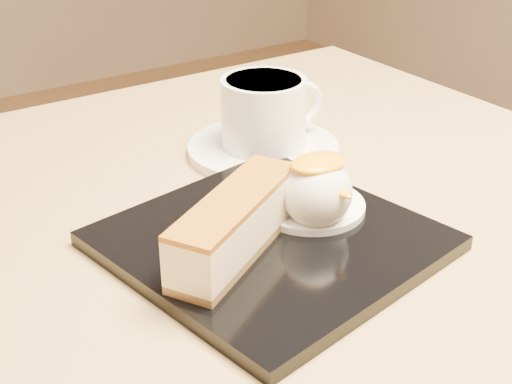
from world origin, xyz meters
TOP-DOWN VIEW (x-y plane):
  - dessert_plate at (0.00, -0.00)m, footprint 0.25×0.25m
  - cheesecake at (-0.03, -0.01)m, footprint 0.14×0.10m
  - cream_smear at (0.05, 0.01)m, footprint 0.09×0.09m
  - ice_cream_scoop at (0.04, -0.01)m, footprint 0.06×0.06m
  - mango_sauce at (0.05, -0.01)m, footprint 0.05×0.04m
  - mint_sprig at (0.02, 0.03)m, footprint 0.03×0.02m
  - saucer at (0.10, 0.14)m, footprint 0.15×0.15m
  - coffee_cup at (0.10, 0.14)m, footprint 0.11×0.08m

SIDE VIEW (x-z plane):
  - saucer at x=0.10m, z-range 0.72..0.73m
  - dessert_plate at x=0.00m, z-range 0.72..0.73m
  - cream_smear at x=0.05m, z-range 0.73..0.74m
  - mint_sprig at x=0.02m, z-range 0.74..0.74m
  - cheesecake at x=-0.03m, z-range 0.73..0.78m
  - ice_cream_scoop at x=0.04m, z-range 0.73..0.79m
  - coffee_cup at x=0.10m, z-range 0.73..0.80m
  - mango_sauce at x=0.05m, z-range 0.78..0.79m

